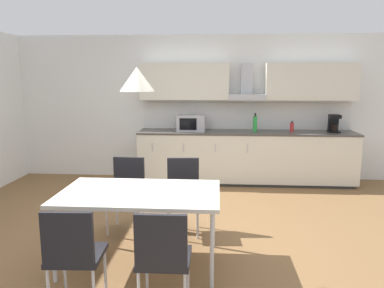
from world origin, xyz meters
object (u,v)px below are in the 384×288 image
at_px(microwave, 191,123).
at_px(chair_near_left, 73,250).
at_px(bottle_green, 255,124).
at_px(dining_table, 140,196).
at_px(pendant_lamp, 137,79).
at_px(coffee_maker, 334,123).
at_px(bottle_red, 292,127).
at_px(chair_far_right, 183,188).
at_px(chair_near_right, 163,253).
at_px(chair_far_left, 127,186).

distance_m(microwave, chair_near_left, 3.94).
distance_m(microwave, bottle_green, 1.10).
relative_size(microwave, bottle_green, 1.52).
distance_m(dining_table, chair_near_left, 0.92).
relative_size(dining_table, pendant_lamp, 4.78).
relative_size(coffee_maker, chair_near_left, 0.34).
bearing_deg(bottle_red, chair_far_right, -126.92).
height_order(microwave, bottle_red, microwave).
bearing_deg(chair_far_right, microwave, 91.62).
height_order(chair_near_right, chair_near_left, same).
distance_m(chair_near_right, chair_far_right, 1.69).
bearing_deg(coffee_maker, chair_near_left, -128.10).
bearing_deg(chair_near_right, dining_table, 112.27).
bearing_deg(microwave, bottle_green, 1.13).
height_order(microwave, bottle_green, bottle_green).
bearing_deg(bottle_red, microwave, -178.11).
xyz_separation_m(coffee_maker, bottle_red, (-0.69, 0.03, -0.07)).
height_order(bottle_green, chair_far_right, bottle_green).
distance_m(chair_near_left, pendant_lamp, 1.56).
bearing_deg(chair_near_left, coffee_maker, 51.90).
bearing_deg(bottle_red, chair_near_left, -121.00).
bearing_deg(chair_far_left, chair_near_right, -67.93).
bearing_deg(chair_near_right, bottle_green, 75.09).
distance_m(chair_near_right, chair_near_left, 0.69).
bearing_deg(bottle_green, chair_far_right, -115.39).
relative_size(chair_near_right, pendant_lamp, 2.72).
height_order(chair_near_right, pendant_lamp, pendant_lamp).
xyz_separation_m(bottle_red, chair_far_right, (-1.67, -2.23, -0.45)).
distance_m(microwave, coffee_maker, 2.43).
relative_size(chair_near_left, pendant_lamp, 2.72).
distance_m(microwave, chair_far_left, 2.31).
bearing_deg(coffee_maker, chair_far_left, -144.18).
distance_m(microwave, bottle_red, 1.74).
bearing_deg(chair_far_right, pendant_lamp, -111.83).
relative_size(dining_table, chair_far_right, 1.76).
height_order(chair_far_left, pendant_lamp, pendant_lamp).
bearing_deg(bottle_green, microwave, -178.87).
bearing_deg(bottle_red, bottle_green, -176.77).
bearing_deg(chair_far_left, dining_table, -68.13).
xyz_separation_m(microwave, chair_near_right, (0.07, -3.86, -0.51)).
xyz_separation_m(bottle_green, chair_far_left, (-1.72, -2.19, -0.51)).
xyz_separation_m(chair_near_right, chair_near_left, (-0.69, 0.00, 0.00)).
bearing_deg(coffee_maker, microwave, -179.38).
relative_size(coffee_maker, bottle_red, 1.65).
relative_size(bottle_green, dining_table, 0.21).
distance_m(microwave, chair_near_right, 3.89).
xyz_separation_m(bottle_red, chair_far_left, (-2.35, -2.23, -0.45)).
distance_m(coffee_maker, dining_table, 4.09).
xyz_separation_m(chair_near_right, chair_far_right, (-0.01, 1.69, 0.00)).
distance_m(chair_far_right, chair_near_left, 1.82).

